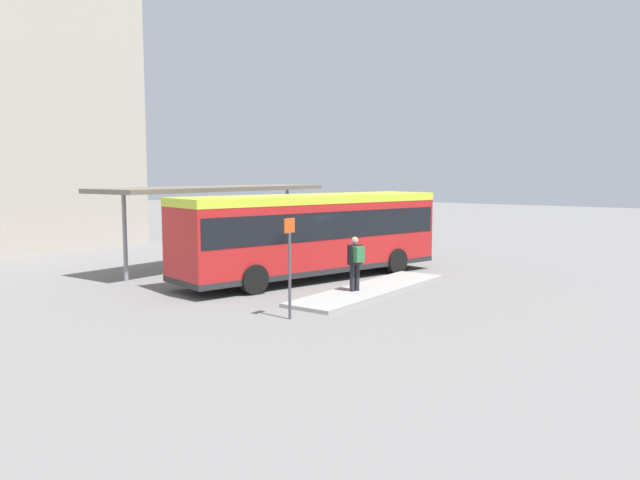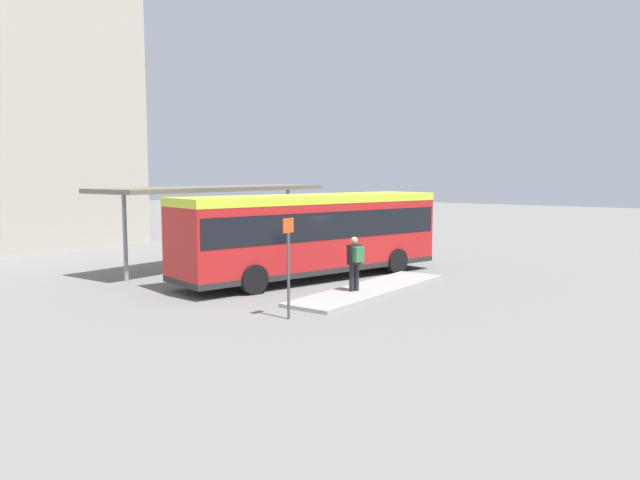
# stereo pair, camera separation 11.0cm
# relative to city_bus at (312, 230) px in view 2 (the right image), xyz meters

# --- Properties ---
(ground_plane) EXTENTS (120.00, 120.00, 0.00)m
(ground_plane) POSITION_rel_city_bus_xyz_m (-0.01, 0.00, -1.87)
(ground_plane) COLOR slate
(curb_island) EXTENTS (7.70, 1.80, 0.12)m
(curb_island) POSITION_rel_city_bus_xyz_m (-0.84, -3.14, -1.81)
(curb_island) COLOR #9E9E99
(curb_island) RESTS_ON ground_plane
(city_bus) EXTENTS (11.27, 5.26, 3.21)m
(city_bus) POSITION_rel_city_bus_xyz_m (0.00, 0.00, 0.00)
(city_bus) COLOR red
(city_bus) RESTS_ON ground_plane
(pedestrian_waiting) EXTENTS (0.52, 0.56, 1.81)m
(pedestrian_waiting) POSITION_rel_city_bus_xyz_m (-1.67, -3.03, -0.71)
(pedestrian_waiting) COLOR #232328
(pedestrian_waiting) RESTS_ON curb_island
(bicycle_yellow) EXTENTS (0.48, 1.63, 0.70)m
(bicycle_yellow) POSITION_rel_city_bus_xyz_m (9.62, 0.66, -1.52)
(bicycle_yellow) COLOR black
(bicycle_yellow) RESTS_ON ground_plane
(bicycle_red) EXTENTS (0.48, 1.74, 0.75)m
(bicycle_red) POSITION_rel_city_bus_xyz_m (9.64, 1.47, -1.49)
(bicycle_red) COLOR black
(bicycle_red) RESTS_ON ground_plane
(bicycle_blue) EXTENTS (0.48, 1.60, 0.70)m
(bicycle_blue) POSITION_rel_city_bus_xyz_m (9.46, 2.29, -1.52)
(bicycle_blue) COLOR black
(bicycle_blue) RESTS_ON ground_plane
(bicycle_white) EXTENTS (0.48, 1.67, 0.72)m
(bicycle_white) POSITION_rel_city_bus_xyz_m (9.44, 3.10, -1.51)
(bicycle_white) COLOR black
(bicycle_white) RESTS_ON ground_plane
(station_shelter) EXTENTS (11.36, 3.01, 3.44)m
(station_shelter) POSITION_rel_city_bus_xyz_m (0.37, 5.34, 1.44)
(station_shelter) COLOR #706656
(station_shelter) RESTS_ON ground_plane
(potted_planter_near_shelter) EXTENTS (0.95, 0.95, 1.45)m
(potted_planter_near_shelter) POSITION_rel_city_bus_xyz_m (2.99, 2.49, -1.12)
(potted_planter_near_shelter) COLOR slate
(potted_planter_near_shelter) RESTS_ON ground_plane
(platform_sign) EXTENTS (0.44, 0.08, 2.80)m
(platform_sign) POSITION_rel_city_bus_xyz_m (-5.67, -3.42, -0.31)
(platform_sign) COLOR #4C4C51
(platform_sign) RESTS_ON ground_plane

